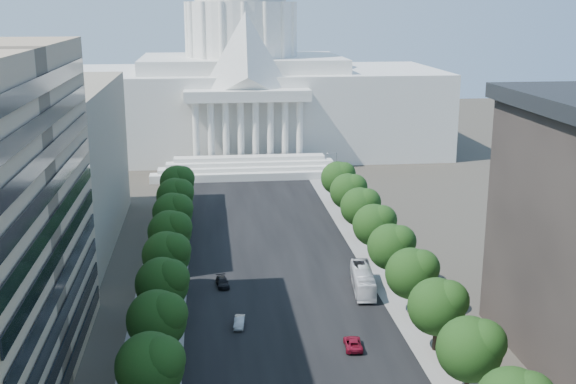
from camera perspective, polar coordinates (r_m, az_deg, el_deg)
name	(u,v)px	position (r m, az deg, el deg)	size (l,w,h in m)	color
road_asphalt	(270,250)	(134.31, -1.40, -4.64)	(30.00, 260.00, 0.01)	black
sidewalk_left	(167,254)	(134.09, -9.54, -4.88)	(8.00, 260.00, 0.02)	gray
sidewalk_right	(371,247)	(137.20, 6.55, -4.31)	(8.00, 260.00, 0.02)	gray
capitol	(242,86)	(222.79, -3.64, 8.35)	(120.00, 56.00, 73.00)	white
office_block_left_far	(9,166)	(144.22, -21.19, 1.90)	(38.00, 52.00, 30.00)	gray
tree_l_c	(153,365)	(81.72, -10.64, -13.26)	(7.79, 7.60, 9.97)	#33261C
tree_l_d	(159,318)	(92.48, -10.14, -9.80)	(7.79, 7.60, 9.97)	#33261C
tree_l_e	(164,282)	(103.51, -9.75, -7.06)	(7.79, 7.60, 9.97)	#33261C
tree_l_f	(168,254)	(114.74, -9.45, -4.85)	(7.79, 7.60, 9.97)	#33261C
tree_l_g	(171,231)	(126.11, -9.19, -3.04)	(7.79, 7.60, 9.97)	#33261C
tree_l_h	(174,211)	(137.59, -8.98, -1.53)	(7.79, 7.60, 9.97)	#33261C
tree_l_i	(176,195)	(149.14, -8.81, -0.25)	(7.79, 7.60, 9.97)	#33261C
tree_l_j	(178,181)	(160.77, -8.66, 0.84)	(7.79, 7.60, 9.97)	#33261C
tree_r_c	(473,347)	(86.61, 14.40, -11.81)	(7.79, 7.60, 9.97)	#33261C
tree_r_d	(440,305)	(96.83, 11.89, -8.73)	(7.79, 7.60, 9.97)	#33261C
tree_r_e	(414,272)	(107.41, 9.90, -6.25)	(7.79, 7.60, 9.97)	#33261C
tree_r_f	(393,245)	(118.27, 8.29, -4.20)	(7.79, 7.60, 9.97)	#33261C
tree_r_g	(376,224)	(129.33, 6.96, -2.51)	(7.79, 7.60, 9.97)	#33261C
tree_r_h	(362,206)	(140.54, 5.84, -1.07)	(7.79, 7.60, 9.97)	#33261C
tree_r_i	(350,190)	(151.88, 4.89, 0.14)	(7.79, 7.60, 9.97)	#33261C
tree_r_j	(339,177)	(163.31, 4.07, 1.19)	(7.79, 7.60, 9.97)	#33261C
streetlight_b	(488,355)	(86.77, 15.55, -12.30)	(2.61, 0.44, 9.00)	gray
streetlight_c	(424,275)	(108.25, 10.66, -6.47)	(2.61, 0.44, 9.00)	gray
streetlight_d	(383,225)	(130.99, 7.50, -2.59)	(2.61, 0.44, 9.00)	gray
streetlight_e	(355,190)	(154.42, 5.29, 0.14)	(2.61, 0.44, 9.00)	gray
streetlight_f	(334,165)	(178.29, 3.67, 2.14)	(2.61, 0.44, 9.00)	gray
car_silver	(240,322)	(104.00, -3.85, -10.23)	(1.42, 4.08, 1.34)	#94979B
car_red	(353,344)	(98.18, 5.16, -11.84)	(2.22, 4.82, 1.34)	maroon
car_dark_b	(222,282)	(118.12, -5.20, -7.13)	(1.85, 4.56, 1.32)	black
city_bus	(363,280)	(116.25, 5.94, -6.94)	(2.94, 12.58, 3.50)	silver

